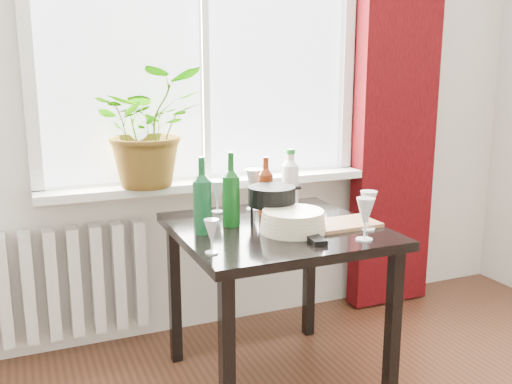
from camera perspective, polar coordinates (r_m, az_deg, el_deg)
name	(u,v)px	position (r m, az deg, el deg)	size (l,w,h in m)	color
window	(203,28)	(2.97, -5.35, 15.99)	(1.72, 0.08, 1.62)	white
windowsill	(210,183)	(2.95, -4.63, 0.91)	(1.72, 0.20, 0.04)	white
curtain	(397,88)	(3.39, 13.93, 10.10)	(0.50, 0.12, 2.56)	#370507
radiator	(64,283)	(2.97, -18.69, -8.62)	(0.80, 0.10, 0.55)	silver
table	(276,246)	(2.49, 2.03, -5.45)	(0.85, 0.85, 0.74)	black
potted_plant	(149,127)	(2.77, -10.65, 6.39)	(0.52, 0.45, 0.57)	#3D771F
wine_bottle_left	(202,195)	(2.33, -5.40, -0.29)	(0.08, 0.08, 0.32)	#0D4320
wine_bottle_right	(231,189)	(2.44, -2.52, 0.30)	(0.08, 0.08, 0.32)	#0D4412
bottle_amber	(266,185)	(2.63, 0.98, 0.70)	(0.07, 0.07, 0.28)	maroon
cleaning_bottle	(290,178)	(2.78, 3.43, 1.44)	(0.08, 0.08, 0.29)	silver
wineglass_front_right	(365,219)	(2.29, 10.85, -2.64)	(0.07, 0.07, 0.18)	silver
wineglass_far_right	(368,210)	(2.44, 11.15, -1.78)	(0.07, 0.07, 0.17)	white
wineglass_back_center	(254,189)	(2.72, -0.19, 0.32)	(0.09, 0.09, 0.20)	silver
wineglass_back_left	(217,196)	(2.68, -3.89, -0.44)	(0.07, 0.07, 0.15)	silver
wineglass_front_left	(211,236)	(2.10, -4.48, -4.43)	(0.06, 0.06, 0.13)	silver
plate_stack	(293,221)	(2.37, 3.71, -2.96)	(0.28, 0.28, 0.09)	beige
fondue_pot	(272,204)	(2.50, 1.58, -1.25)	(0.24, 0.21, 0.16)	black
tv_remote	(312,237)	(2.29, 5.65, -4.50)	(0.06, 0.19, 0.02)	black
cutting_board	(343,224)	(2.50, 8.72, -3.16)	(0.29, 0.19, 0.02)	#9B6B46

